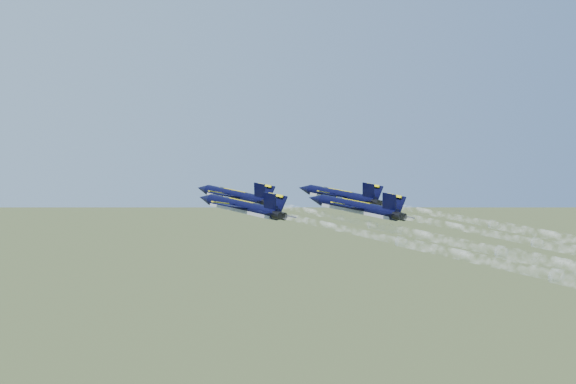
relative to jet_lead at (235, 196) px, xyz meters
name	(u,v)px	position (x,y,z in m)	size (l,w,h in m)	color
jet_lead	(235,196)	(0.00, 0.00, 0.00)	(10.71, 14.77, 3.77)	black
jet_left	(241,207)	(-4.18, -13.52, 0.00)	(10.71, 14.77, 3.77)	black
jet_right	(340,196)	(13.49, -5.78, 0.00)	(10.71, 14.77, 3.77)	black
jet_slot	(356,207)	(8.48, -19.81, 0.00)	(10.71, 14.77, 3.77)	black
smoke_trail_lead	(487,219)	(16.08, -35.82, 0.03)	(22.99, 49.10, 1.69)	white
smoke_trail_left	(539,237)	(11.91, -49.34, 0.03)	(22.99, 49.10, 1.69)	white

